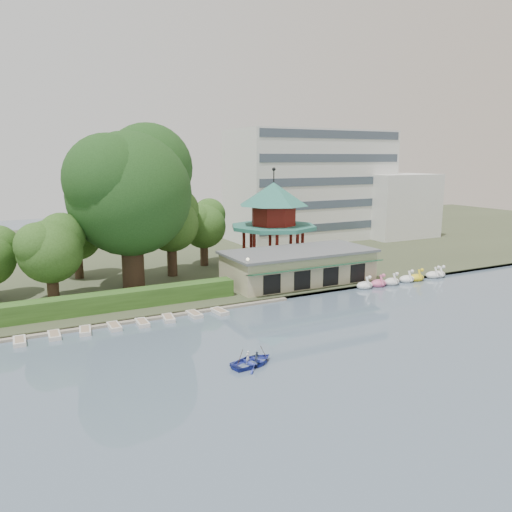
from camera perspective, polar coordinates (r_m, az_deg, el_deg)
ground_plane at (r=39.79m, az=9.57°, el=-11.87°), size 220.00×220.00×0.00m
shore at (r=85.48m, az=-11.72°, el=0.65°), size 220.00×70.00×0.40m
embankment at (r=53.71m, az=-1.56°, el=-5.40°), size 220.00×0.60×0.30m
dock at (r=49.85m, az=-14.13°, el=-7.11°), size 34.00×1.60×0.24m
boathouse at (r=61.83m, az=4.91°, el=-1.10°), size 18.60×9.39×3.90m
pavilion at (r=70.52m, az=2.01°, el=4.67°), size 12.40×12.40×13.50m
office_building at (r=95.67m, az=7.91°, el=7.64°), size 38.00×18.00×20.00m
hedge at (r=52.10m, az=-18.26°, el=-5.19°), size 30.00×2.00×1.80m
lamp_post at (r=55.02m, az=-0.94°, el=-1.56°), size 0.36×0.36×4.28m
big_tree at (r=58.97m, az=-14.16°, el=7.81°), size 15.50×14.44×19.14m
small_trees at (r=61.98m, az=-17.64°, el=2.31°), size 39.34×16.60×11.14m
swan_boats at (r=65.76m, az=16.68°, el=-2.55°), size 14.49×2.09×1.92m
moored_rowboats at (r=48.00m, az=-17.41°, el=-7.93°), size 24.58×2.74×0.36m
rowboat_with_passengers at (r=38.58m, az=-0.41°, el=-11.61°), size 5.87×4.82×2.01m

